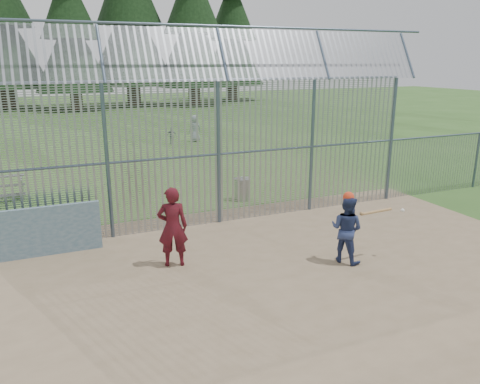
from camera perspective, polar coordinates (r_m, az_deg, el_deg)
name	(u,v)px	position (r m, az deg, el deg)	size (l,w,h in m)	color
ground	(275,271)	(10.54, 4.35, -9.55)	(120.00, 120.00, 0.00)	#2D511E
dirt_infield	(286,280)	(10.14, 5.67, -10.59)	(14.00, 10.00, 0.02)	#756047
dugout_wall	(46,231)	(11.97, -22.59, -4.41)	(2.50, 0.12, 1.20)	#38566B
batter	(346,229)	(10.92, 12.85, -4.45)	(0.76, 0.59, 1.56)	navy
onlooker	(173,227)	(10.51, -8.22, -4.23)	(0.67, 0.44, 1.83)	maroon
bg_kid_standing	(195,128)	(27.23, -5.51, 7.73)	(0.73, 0.48, 1.49)	gray
bg_kid_seated	(172,136)	(26.35, -8.29, 6.80)	(0.57, 0.24, 0.97)	slate
batting_gear	(356,201)	(10.79, 13.98, -1.05)	(1.49, 0.46, 0.56)	red
trash_can	(242,189)	(15.54, 0.29, 0.37)	(0.56, 0.56, 0.82)	gray
backstop_fence	(278,138)	(13.58, 4.67, 6.63)	(20.09, 0.81, 5.30)	#47566B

